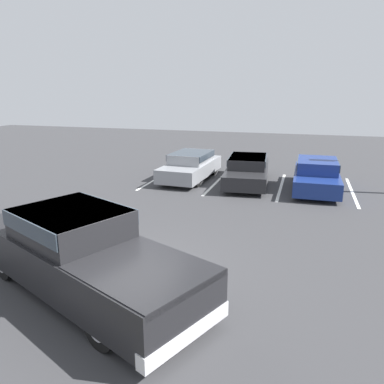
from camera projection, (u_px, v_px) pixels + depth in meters
ground_plane at (121, 276)px, 8.42m from camera, size 60.00×60.00×0.00m
stall_stripe_a at (158, 178)px, 17.77m from camera, size 0.12×4.87×0.01m
stall_stripe_b at (217, 182)px, 16.97m from camera, size 0.12×4.87×0.01m
stall_stripe_c at (281, 187)px, 16.17m from camera, size 0.12×4.87×0.01m
stall_stripe_d at (352, 192)px, 15.37m from camera, size 0.12×4.87×0.01m
pickup_truck at (82, 253)px, 7.57m from camera, size 6.19×4.20×1.71m
parked_sedan_a at (191, 165)px, 17.41m from camera, size 1.94×4.50×1.25m
parked_sedan_b at (247, 169)px, 16.61m from camera, size 2.14×4.86×1.20m
parked_sedan_c at (317, 174)px, 15.47m from camera, size 1.77×4.29×1.28m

